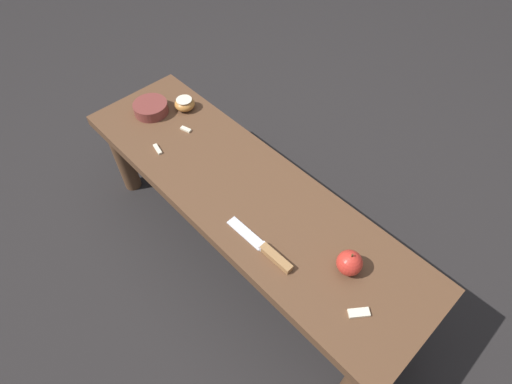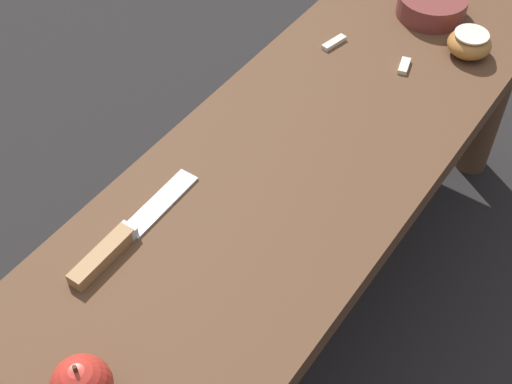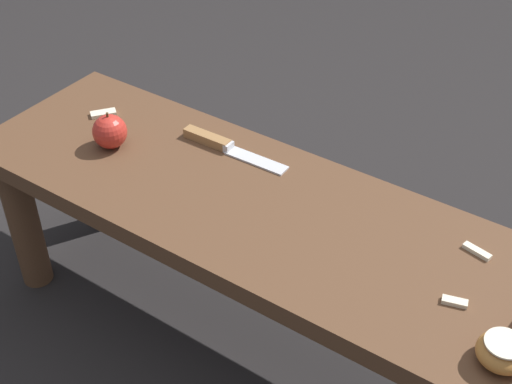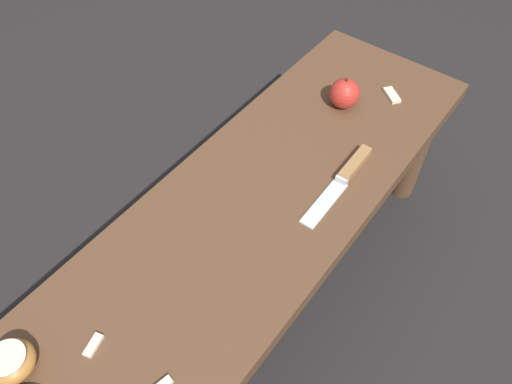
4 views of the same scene
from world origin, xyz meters
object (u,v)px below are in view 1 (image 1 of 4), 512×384
Objects in this scene: apple_cut at (185,104)px; bowl at (150,108)px; wooden_bench at (244,202)px; knife at (268,251)px; apple_whole at (349,263)px.

apple_cut is 0.60× the size of bowl.
apple_cut is at bearing -13.31° from wooden_bench.
knife is at bearing 154.06° from wooden_bench.
wooden_bench is 10.40× the size of bowl.
bowl is (0.74, -0.11, 0.01)m from knife.
apple_whole is 1.05× the size of apple_cut.
apple_cut is at bearing -18.72° from knife.
wooden_bench is 0.53m from bowl.
knife is (-0.22, 0.11, 0.08)m from wooden_bench.
wooden_bench is at bearing -179.79° from bowl.
wooden_bench is at bearing -26.96° from knife.
apple_whole is 0.93m from bowl.
apple_whole is 0.63× the size of bowl.
apple_cut is (0.45, -0.11, 0.09)m from wooden_bench.
apple_whole is 0.86m from apple_cut.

